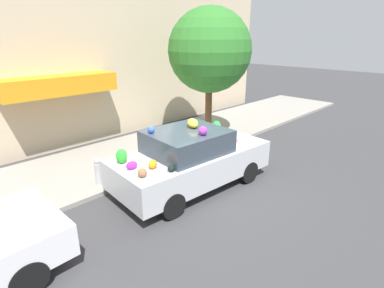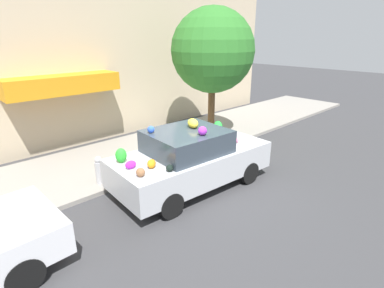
% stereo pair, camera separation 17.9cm
% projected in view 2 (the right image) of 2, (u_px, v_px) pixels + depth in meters
% --- Properties ---
extents(ground_plane, '(60.00, 60.00, 0.00)m').
position_uv_depth(ground_plane, '(191.00, 185.00, 7.56)').
color(ground_plane, '#38383A').
extents(sidewalk_curb, '(24.00, 3.20, 0.11)m').
position_uv_depth(sidewalk_curb, '(132.00, 154.00, 9.38)').
color(sidewalk_curb, gray).
rests_on(sidewalk_curb, ground).
extents(building_facade, '(18.00, 1.20, 5.62)m').
position_uv_depth(building_facade, '(88.00, 61.00, 9.92)').
color(building_facade, '#C6B293').
rests_on(building_facade, ground).
extents(street_tree, '(2.82, 2.82, 4.39)m').
position_uv_depth(street_tree, '(213.00, 51.00, 10.04)').
color(street_tree, brown).
rests_on(street_tree, sidewalk_curb).
extents(fire_hydrant, '(0.20, 0.20, 0.70)m').
position_uv_depth(fire_hydrant, '(99.00, 170.00, 7.36)').
color(fire_hydrant, '#B2B2B7').
rests_on(fire_hydrant, sidewalk_curb).
extents(art_car, '(4.04, 2.00, 1.69)m').
position_uv_depth(art_car, '(191.00, 158.00, 7.27)').
color(art_car, '#B7BABF').
rests_on(art_car, ground).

